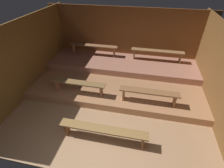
% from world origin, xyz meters
% --- Properties ---
extents(ground, '(6.58, 5.57, 0.08)m').
position_xyz_m(ground, '(0.00, 2.39, -0.04)').
color(ground, tan).
extents(wall_back, '(6.58, 0.06, 2.37)m').
position_xyz_m(wall_back, '(0.00, 4.80, 1.19)').
color(wall_back, brown).
rests_on(wall_back, ground).
extents(wall_left, '(0.06, 5.57, 2.37)m').
position_xyz_m(wall_left, '(-2.92, 2.39, 1.19)').
color(wall_left, brown).
rests_on(wall_left, ground).
extents(wall_right, '(0.06, 5.57, 2.37)m').
position_xyz_m(wall_right, '(2.92, 2.39, 1.19)').
color(wall_right, brown).
rests_on(wall_right, ground).
extents(platform_lower, '(5.78, 3.19, 0.24)m').
position_xyz_m(platform_lower, '(0.00, 3.18, 0.12)').
color(platform_lower, '#B07A52').
rests_on(platform_lower, ground).
extents(platform_middle, '(5.78, 1.57, 0.24)m').
position_xyz_m(platform_middle, '(0.00, 3.98, 0.36)').
color(platform_middle, '#B37760').
rests_on(platform_middle, platform_lower).
extents(bench_floor_center, '(2.19, 0.25, 0.43)m').
position_xyz_m(bench_floor_center, '(0.06, 0.58, 0.35)').
color(bench_floor_center, olive).
rests_on(bench_floor_center, ground).
extents(bench_lower_left, '(1.73, 0.25, 0.43)m').
position_xyz_m(bench_lower_left, '(-1.10, 1.99, 0.58)').
color(bench_lower_left, olive).
rests_on(bench_lower_left, platform_lower).
extents(bench_lower_right, '(1.73, 0.25, 0.43)m').
position_xyz_m(bench_lower_right, '(1.10, 1.99, 0.58)').
color(bench_lower_right, '#91613B').
rests_on(bench_lower_right, platform_lower).
extents(bench_middle_left, '(2.04, 0.25, 0.43)m').
position_xyz_m(bench_middle_left, '(-1.32, 4.38, 0.82)').
color(bench_middle_left, '#92613F').
rests_on(bench_middle_left, platform_middle).
extents(bench_middle_right, '(2.04, 0.25, 0.43)m').
position_xyz_m(bench_middle_right, '(1.32, 4.38, 0.82)').
color(bench_middle_right, olive).
rests_on(bench_middle_right, platform_middle).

